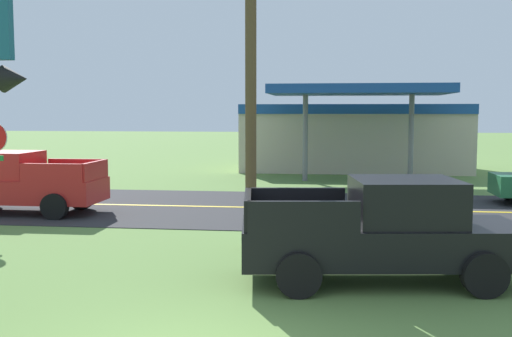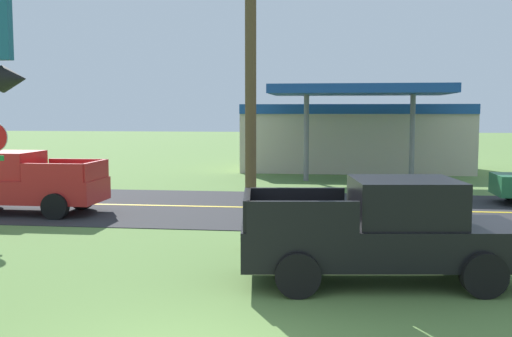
% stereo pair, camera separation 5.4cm
% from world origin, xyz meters
% --- Properties ---
extents(road_asphalt, '(140.00, 8.00, 0.02)m').
position_xyz_m(road_asphalt, '(0.00, 13.00, 0.01)').
color(road_asphalt, '#2B2B2D').
rests_on(road_asphalt, ground).
extents(road_centre_line, '(126.00, 0.20, 0.01)m').
position_xyz_m(road_centre_line, '(0.00, 13.00, 0.02)').
color(road_centre_line, gold).
rests_on(road_centre_line, road_asphalt).
extents(utility_pole, '(1.71, 0.26, 8.94)m').
position_xyz_m(utility_pole, '(0.01, 6.93, 4.74)').
color(utility_pole, brown).
rests_on(utility_pole, ground).
extents(gas_station, '(12.00, 11.50, 4.40)m').
position_xyz_m(gas_station, '(3.03, 26.99, 1.94)').
color(gas_station, beige).
rests_on(gas_station, ground).
extents(pickup_black_parked_on_lawn, '(5.41, 2.73, 1.96)m').
position_xyz_m(pickup_black_parked_on_lawn, '(2.87, 4.50, 0.96)').
color(pickup_black_parked_on_lawn, black).
rests_on(pickup_black_parked_on_lawn, ground).
extents(pickup_red_on_road, '(5.20, 2.24, 1.96)m').
position_xyz_m(pickup_red_on_road, '(-7.97, 11.00, 0.96)').
color(pickup_red_on_road, red).
rests_on(pickup_red_on_road, ground).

